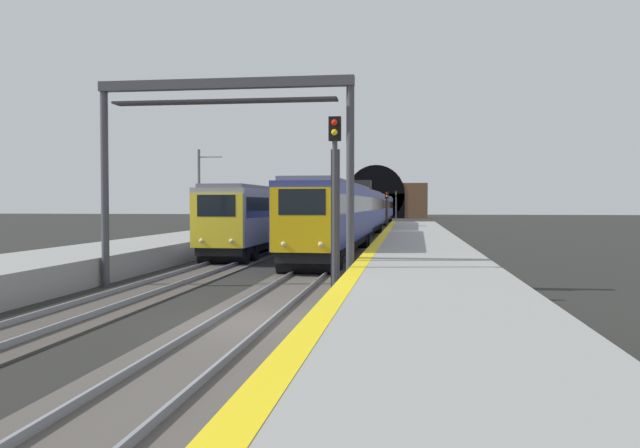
% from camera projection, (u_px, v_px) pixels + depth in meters
% --- Properties ---
extents(ground_plane, '(320.00, 320.00, 0.00)m').
position_uv_depth(ground_plane, '(245.00, 324.00, 16.33)').
color(ground_plane, black).
extents(platform_right, '(112.00, 4.71, 1.05)m').
position_uv_depth(platform_right, '(431.00, 307.00, 15.69)').
color(platform_right, gray).
rests_on(platform_right, ground_plane).
extents(platform_right_edge_strip, '(112.00, 0.50, 0.01)m').
position_uv_depth(platform_right_edge_strip, '(345.00, 284.00, 15.96)').
color(platform_right_edge_strip, yellow).
rests_on(platform_right_edge_strip, platform_right).
extents(track_main_line, '(160.00, 2.96, 0.21)m').
position_uv_depth(track_main_line, '(245.00, 322.00, 16.33)').
color(track_main_line, '#4C4742').
rests_on(track_main_line, ground_plane).
extents(track_adjacent_line, '(160.00, 2.92, 0.21)m').
position_uv_depth(track_adjacent_line, '(65.00, 317.00, 16.99)').
color(track_adjacent_line, '#423D38').
rests_on(track_adjacent_line, ground_plane).
extents(train_main_approaching, '(83.95, 3.12, 5.09)m').
position_uv_depth(train_main_approaching, '(369.00, 209.00, 67.62)').
color(train_main_approaching, navy).
rests_on(train_main_approaching, ground_plane).
extents(train_adjacent_platform, '(37.16, 2.94, 4.91)m').
position_uv_depth(train_adjacent_platform, '(289.00, 213.00, 48.98)').
color(train_adjacent_platform, gray).
rests_on(train_adjacent_platform, ground_plane).
extents(railway_signal_near, '(0.39, 0.38, 5.74)m').
position_uv_depth(railway_signal_near, '(335.00, 194.00, 20.09)').
color(railway_signal_near, '#38383D').
rests_on(railway_signal_near, ground_plane).
extents(railway_signal_mid, '(0.39, 0.38, 4.31)m').
position_uv_depth(railway_signal_mid, '(387.00, 208.00, 69.17)').
color(railway_signal_mid, '#38383D').
rests_on(railway_signal_mid, ground_plane).
extents(railway_signal_far, '(0.39, 0.38, 5.49)m').
position_uv_depth(railway_signal_far, '(396.00, 202.00, 122.33)').
color(railway_signal_far, '#38383D').
rests_on(railway_signal_far, ground_plane).
extents(overhead_signal_gantry, '(0.70, 9.32, 7.48)m').
position_uv_depth(overhead_signal_gantry, '(224.00, 130.00, 22.97)').
color(overhead_signal_gantry, '#3F3F47').
rests_on(overhead_signal_gantry, ground_plane).
extents(tunnel_portal, '(2.27, 20.87, 11.69)m').
position_uv_depth(tunnel_portal, '(376.00, 200.00, 132.16)').
color(tunnel_portal, brown).
rests_on(tunnel_portal, ground_plane).
extents(catenary_mast_near, '(0.22, 1.99, 7.29)m').
position_uv_depth(catenary_mast_near, '(199.00, 194.00, 50.82)').
color(catenary_mast_near, '#595B60').
rests_on(catenary_mast_near, ground_plane).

